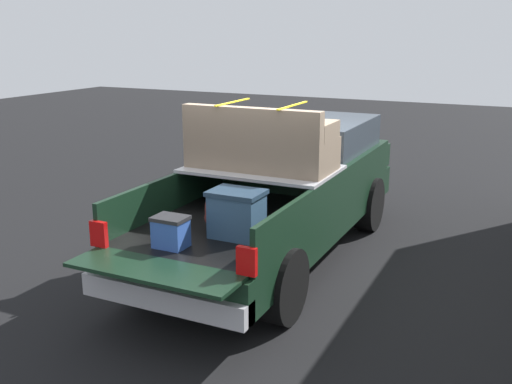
% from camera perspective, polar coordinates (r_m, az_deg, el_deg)
% --- Properties ---
extents(ground_plane, '(40.00, 40.00, 0.00)m').
position_cam_1_polar(ground_plane, '(8.49, 1.77, -6.21)').
color(ground_plane, black).
extents(pickup_truck, '(6.05, 2.06, 2.23)m').
position_cam_1_polar(pickup_truck, '(8.51, 2.83, 0.58)').
color(pickup_truck, black).
rests_on(pickup_truck, ground_plane).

